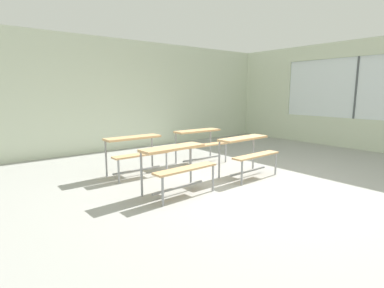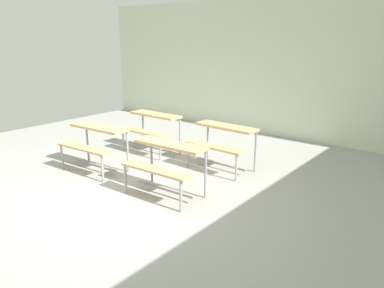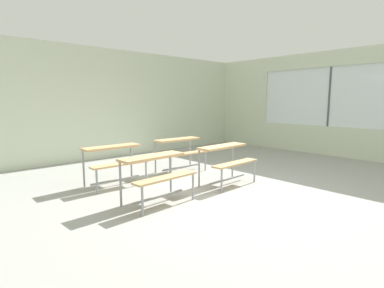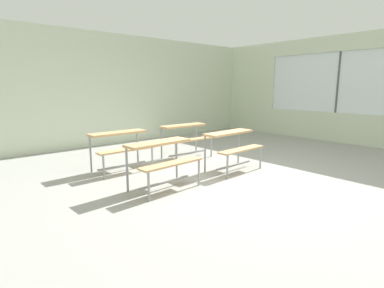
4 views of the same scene
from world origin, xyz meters
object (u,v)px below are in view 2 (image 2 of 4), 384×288
at_px(desk_bench_r0c0, 94,138).
at_px(desk_bench_r0c1, 166,157).
at_px(desk_bench_r1c0, 152,124).
at_px(desk_bench_r1c1, 222,137).

xyz_separation_m(desk_bench_r0c0, desk_bench_r0c1, (1.61, -0.03, 0.00)).
height_order(desk_bench_r0c0, desk_bench_r1c0, same).
xyz_separation_m(desk_bench_r1c0, desk_bench_r1c1, (1.62, 0.01, 0.00)).
height_order(desk_bench_r0c1, desk_bench_r1c1, same).
bearing_deg(desk_bench_r0c1, desk_bench_r1c1, 88.03).
xyz_separation_m(desk_bench_r0c0, desk_bench_r1c0, (-0.01, 1.35, 0.00)).
height_order(desk_bench_r0c0, desk_bench_r0c1, same).
bearing_deg(desk_bench_r1c1, desk_bench_r0c0, -137.54).
relative_size(desk_bench_r0c0, desk_bench_r0c1, 1.01).
relative_size(desk_bench_r0c1, desk_bench_r1c1, 1.00).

